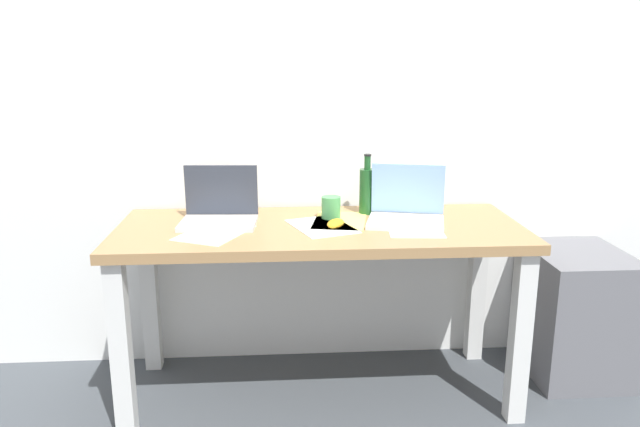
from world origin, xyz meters
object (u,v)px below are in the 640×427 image
desk (320,252)px  beer_bottle (367,190)px  computer_mouse (336,224)px  coffee_mug (331,208)px  filing_cabinet (574,313)px  laptop_left (219,211)px  laptop_right (406,211)px

desk → beer_bottle: beer_bottle is taller
computer_mouse → coffee_mug: 0.14m
computer_mouse → coffee_mug: bearing=122.6°
coffee_mug → filing_cabinet: 1.21m
desk → filing_cabinet: bearing=5.0°
coffee_mug → computer_mouse: bearing=-87.3°
desk → filing_cabinet: (1.16, 0.10, -0.35)m
laptop_left → filing_cabinet: laptop_left is taller
computer_mouse → coffee_mug: coffee_mug is taller
desk → coffee_mug: 0.20m
desk → laptop_left: size_ratio=5.17×
beer_bottle → filing_cabinet: 1.10m
beer_bottle → desk: bearing=-139.5°
computer_mouse → filing_cabinet: computer_mouse is taller
laptop_left → computer_mouse: (0.47, -0.10, -0.03)m
desk → beer_bottle: 0.36m
beer_bottle → coffee_mug: beer_bottle is taller
computer_mouse → beer_bottle: bearing=84.7°
desk → laptop_right: laptop_right is taller
desk → beer_bottle: bearing=40.5°
desk → computer_mouse: 0.15m
computer_mouse → filing_cabinet: 1.20m
desk → computer_mouse: bearing=-31.1°
beer_bottle → computer_mouse: 0.28m
laptop_right → filing_cabinet: (0.80, 0.07, -0.51)m
desk → laptop_left: (-0.41, 0.07, 0.16)m
computer_mouse → desk: bearing=178.8°
beer_bottle → coffee_mug: bearing=-153.6°
coffee_mug → desk: bearing=-117.2°
laptop_right → beer_bottle: (-0.14, 0.15, 0.06)m
laptop_right → filing_cabinet: laptop_right is taller
filing_cabinet → computer_mouse: bearing=-172.8°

